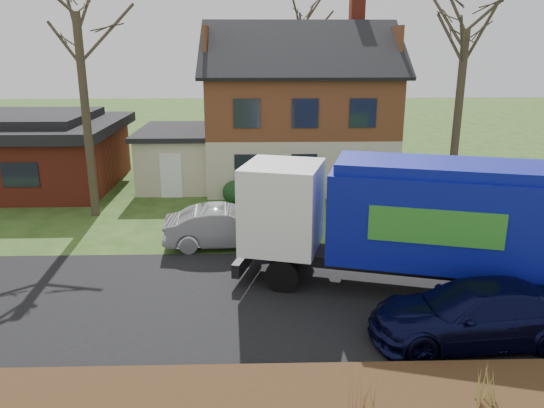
{
  "coord_description": "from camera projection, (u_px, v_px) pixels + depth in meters",
  "views": [
    {
      "loc": [
        -0.17,
        -13.55,
        6.91
      ],
      "look_at": [
        0.3,
        2.5,
        2.1
      ],
      "focal_mm": 35.0,
      "sensor_mm": 36.0,
      "label": 1
    }
  ],
  "objects": [
    {
      "name": "ground",
      "position": [
        264.0,
        300.0,
        14.97
      ],
      "size": [
        120.0,
        120.0,
        0.0
      ],
      "primitive_type": "plane",
      "color": "#294517",
      "rests_on": "ground"
    },
    {
      "name": "road",
      "position": [
        264.0,
        300.0,
        14.96
      ],
      "size": [
        80.0,
        7.0,
        0.02
      ],
      "primitive_type": "cube",
      "color": "black",
      "rests_on": "ground"
    },
    {
      "name": "main_house",
      "position": [
        289.0,
        104.0,
        27.17
      ],
      "size": [
        12.95,
        8.95,
        9.26
      ],
      "color": "beige",
      "rests_on": "ground"
    },
    {
      "name": "ranch_house",
      "position": [
        21.0,
        151.0,
        26.56
      ],
      "size": [
        9.8,
        8.2,
        3.7
      ],
      "color": "maroon",
      "rests_on": "ground"
    },
    {
      "name": "garbage_truck",
      "position": [
        403.0,
        217.0,
        15.09
      ],
      "size": [
        9.34,
        4.73,
        3.87
      ],
      "rotation": [
        0.0,
        0.0,
        -0.27
      ],
      "color": "black",
      "rests_on": "ground"
    },
    {
      "name": "silver_sedan",
      "position": [
        227.0,
        227.0,
        18.83
      ],
      "size": [
        4.5,
        1.83,
        1.45
      ],
      "primitive_type": "imported",
      "rotation": [
        0.0,
        0.0,
        1.64
      ],
      "color": "#B5B8BD",
      "rests_on": "ground"
    },
    {
      "name": "navy_wagon",
      "position": [
        475.0,
        313.0,
        12.75
      ],
      "size": [
        5.17,
        2.33,
        1.47
      ],
      "primitive_type": "imported",
      "rotation": [
        0.0,
        0.0,
        -1.52
      ],
      "color": "black",
      "rests_on": "ground"
    },
    {
      "name": "tree_back",
      "position": [
        303.0,
        4.0,
        32.13
      ],
      "size": [
        3.54,
        3.54,
        11.2
      ],
      "color": "#392F22",
      "rests_on": "ground"
    },
    {
      "name": "grass_clump_mid",
      "position": [
        363.0,
        397.0,
        9.58
      ],
      "size": [
        0.37,
        0.3,
        1.02
      ],
      "color": "#9A7043",
      "rests_on": "mulch_verge"
    },
    {
      "name": "grass_clump_east",
      "position": [
        489.0,
        383.0,
        10.1
      ],
      "size": [
        0.35,
        0.29,
        0.87
      ],
      "color": "#9C8C45",
      "rests_on": "mulch_verge"
    }
  ]
}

